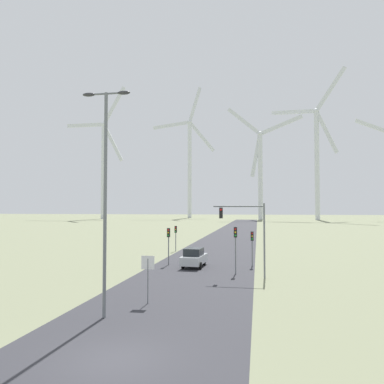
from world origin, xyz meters
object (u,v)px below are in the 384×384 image
at_px(traffic_light_mast_overhead, 247,225).
at_px(wind_turbine_right, 317,152).
at_px(car_approaching, 194,258).
at_px(traffic_light_post_near_right, 235,239).
at_px(traffic_light_post_near_left, 169,238).
at_px(wind_turbine_center, 260,165).
at_px(traffic_light_post_mid_left, 176,233).
at_px(streetlamp, 105,179).
at_px(stop_sign_near, 148,270).
at_px(wind_turbine_far_left, 103,160).
at_px(wind_turbine_left, 190,159).
at_px(traffic_light_post_mid_right, 252,241).

height_order(traffic_light_mast_overhead, wind_turbine_right, wind_turbine_right).
relative_size(car_approaching, wind_turbine_right, 0.06).
distance_m(traffic_light_post_near_right, traffic_light_mast_overhead, 2.37).
relative_size(traffic_light_post_near_left, wind_turbine_center, 0.07).
relative_size(car_approaching, wind_turbine_center, 0.08).
distance_m(traffic_light_post_near_right, traffic_light_post_mid_left, 17.77).
relative_size(traffic_light_post_near_right, wind_turbine_right, 0.06).
xyz_separation_m(streetlamp, stop_sign_near, (1.41, 3.13, -5.22)).
relative_size(traffic_light_post_near_right, wind_turbine_far_left, 0.06).
height_order(stop_sign_near, traffic_light_post_mid_left, traffic_light_post_mid_left).
relative_size(wind_turbine_center, wind_turbine_right, 0.80).
bearing_deg(car_approaching, traffic_light_mast_overhead, -42.13).
xyz_separation_m(traffic_light_post_near_left, traffic_light_mast_overhead, (7.89, -5.51, 1.60)).
distance_m(traffic_light_post_near_right, wind_turbine_left, 179.70).
distance_m(traffic_light_post_near_left, wind_turbine_left, 174.77).
distance_m(stop_sign_near, wind_turbine_left, 189.70).
bearing_deg(traffic_light_post_mid_left, traffic_light_mast_overhead, -60.43).
xyz_separation_m(stop_sign_near, wind_turbine_center, (7.83, 161.39, 24.30)).
xyz_separation_m(streetlamp, wind_turbine_far_left, (-70.22, 162.10, 23.02)).
bearing_deg(traffic_light_post_near_right, streetlamp, -112.92).
height_order(traffic_light_post_near_right, traffic_light_post_mid_right, traffic_light_post_near_right).
height_order(traffic_light_post_mid_right, traffic_light_mast_overhead, traffic_light_mast_overhead).
height_order(car_approaching, wind_turbine_far_left, wind_turbine_far_left).
bearing_deg(streetlamp, wind_turbine_left, 99.01).
height_order(wind_turbine_left, wind_turbine_right, wind_turbine_left).
relative_size(streetlamp, wind_turbine_center, 0.21).
relative_size(traffic_light_post_mid_right, traffic_light_mast_overhead, 0.56).
bearing_deg(wind_turbine_center, traffic_light_mast_overhead, -90.85).
bearing_deg(car_approaching, wind_turbine_left, 100.48).
relative_size(traffic_light_post_near_left, traffic_light_post_near_right, 0.91).
distance_m(wind_turbine_left, wind_turbine_right, 69.63).
bearing_deg(car_approaching, wind_turbine_center, 87.11).
bearing_deg(traffic_light_post_mid_right, stop_sign_near, -110.93).
distance_m(traffic_light_post_near_left, car_approaching, 3.35).
relative_size(streetlamp, car_approaching, 2.81).
distance_m(streetlamp, traffic_light_post_mid_right, 20.55).
xyz_separation_m(stop_sign_near, wind_turbine_left, (-31.15, 184.53, 31.02)).
height_order(traffic_light_mast_overhead, car_approaching, traffic_light_mast_overhead).
relative_size(traffic_light_post_near_left, wind_turbine_left, 0.05).
bearing_deg(wind_turbine_far_left, streetlamp, -66.58).
xyz_separation_m(traffic_light_post_near_left, traffic_light_post_near_right, (6.88, -3.84, 0.26)).
bearing_deg(stop_sign_near, car_approaching, 88.38).
bearing_deg(traffic_light_mast_overhead, traffic_light_post_mid_left, 119.57).
relative_size(stop_sign_near, wind_turbine_left, 0.04).
relative_size(traffic_light_mast_overhead, wind_turbine_far_left, 0.09).
bearing_deg(traffic_light_post_near_right, wind_turbine_far_left, 117.24).
bearing_deg(wind_turbine_right, streetlamp, -102.24).
relative_size(traffic_light_post_mid_right, wind_turbine_center, 0.06).
bearing_deg(wind_turbine_center, wind_turbine_far_left, -178.26).
distance_m(traffic_light_mast_overhead, car_approaching, 7.75).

